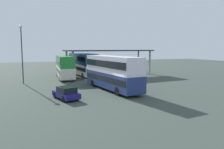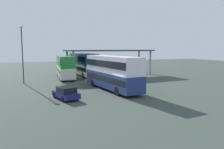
# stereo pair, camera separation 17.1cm
# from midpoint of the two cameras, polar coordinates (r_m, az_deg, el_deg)

# --- Properties ---
(ground_plane) EXTENTS (140.00, 140.00, 0.00)m
(ground_plane) POSITION_cam_midpoint_polar(r_m,az_deg,el_deg) (24.87, 3.18, -5.57)
(ground_plane) COLOR #38433B
(double_decker_main) EXTENTS (3.89, 11.47, 4.37)m
(double_decker_main) POSITION_cam_midpoint_polar(r_m,az_deg,el_deg) (28.02, -0.18, 0.80)
(double_decker_main) COLOR navy
(double_decker_main) RESTS_ON ground_plane
(parked_hatchback) EXTENTS (2.58, 3.96, 1.35)m
(parked_hatchback) POSITION_cam_midpoint_polar(r_m,az_deg,el_deg) (23.54, -12.13, -4.76)
(parked_hatchback) COLOR navy
(parked_hatchback) RESTS_ON ground_plane
(double_decker_near_canopy) EXTENTS (3.12, 10.67, 4.04)m
(double_decker_near_canopy) POSITION_cam_midpoint_polar(r_m,az_deg,el_deg) (40.06, -12.43, 2.21)
(double_decker_near_canopy) COLOR silver
(double_decker_near_canopy) RESTS_ON ground_plane
(double_decker_mid_row) EXTENTS (3.32, 11.51, 4.38)m
(double_decker_mid_row) POSITION_cam_midpoint_polar(r_m,az_deg,el_deg) (43.29, -7.90, 2.87)
(double_decker_mid_row) COLOR silver
(double_decker_mid_row) RESTS_ON ground_plane
(depot_canopy) EXTENTS (17.85, 6.99, 5.08)m
(depot_canopy) POSITION_cam_midpoint_polar(r_m,az_deg,el_deg) (42.97, -0.68, 5.99)
(depot_canopy) COLOR #33353A
(depot_canopy) RESTS_ON ground_plane
(lamppost_tall) EXTENTS (0.44, 0.44, 8.78)m
(lamppost_tall) POSITION_cam_midpoint_polar(r_m,az_deg,el_deg) (35.55, -22.74, 6.47)
(lamppost_tall) COLOR #33353A
(lamppost_tall) RESTS_ON ground_plane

